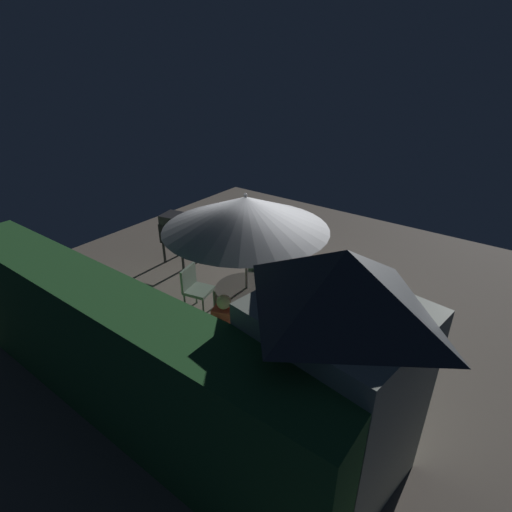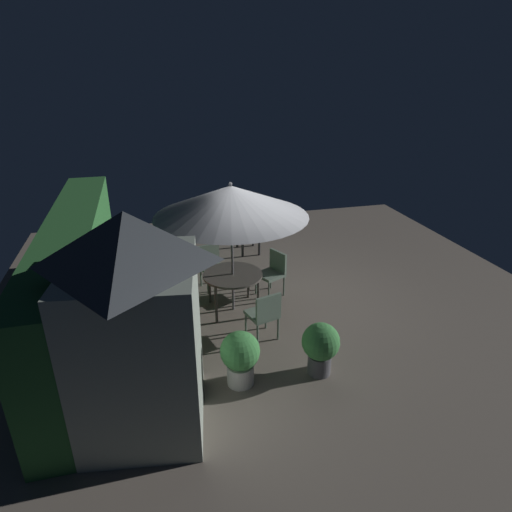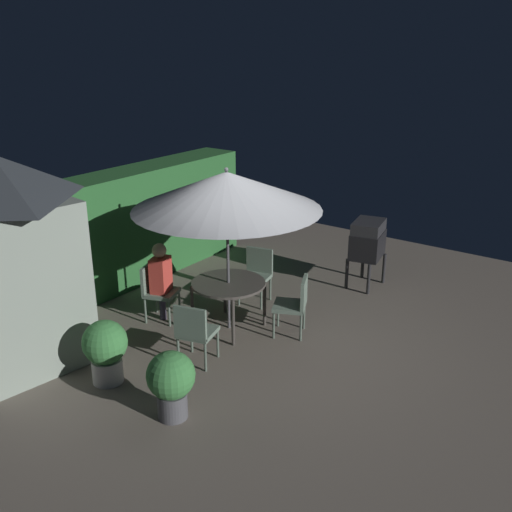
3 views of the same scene
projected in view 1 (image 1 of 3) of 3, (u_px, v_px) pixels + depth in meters
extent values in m
plane|color=#6B6056|center=(274.00, 302.00, 7.95)|extent=(11.00, 11.00, 0.00)
cube|color=#28602D|center=(118.00, 360.00, 4.99)|extent=(6.23, 0.77, 2.01)
cube|color=gray|center=(331.00, 393.00, 4.34)|extent=(1.79, 1.65, 2.25)
pyramid|color=#33383D|center=(344.00, 280.00, 3.69)|extent=(1.90, 1.75, 0.61)
cube|color=slate|center=(286.00, 450.00, 4.00)|extent=(0.67, 0.13, 1.75)
cylinder|color=#47423D|center=(247.00, 289.00, 7.01)|extent=(1.11, 1.11, 0.04)
cylinder|color=#3C3834|center=(277.00, 304.00, 7.25)|extent=(0.05, 0.05, 0.71)
cylinder|color=#3C3834|center=(243.00, 291.00, 7.67)|extent=(0.05, 0.05, 0.71)
cylinder|color=#3C3834|center=(251.00, 325.00, 6.70)|extent=(0.05, 0.05, 0.71)
cylinder|color=#3C3834|center=(216.00, 309.00, 7.11)|extent=(0.05, 0.05, 0.71)
cylinder|color=#4C4C51|center=(246.00, 265.00, 6.80)|extent=(0.04, 0.04, 2.42)
cone|color=gray|center=(246.00, 213.00, 6.37)|extent=(2.72, 2.72, 0.54)
sphere|color=#4C4C51|center=(245.00, 195.00, 6.23)|extent=(0.06, 0.06, 0.06)
cube|color=black|center=(178.00, 232.00, 9.11)|extent=(0.79, 0.63, 0.45)
cube|color=#2B2B2E|center=(177.00, 219.00, 8.97)|extent=(0.75, 0.60, 0.20)
cylinder|color=#262628|center=(196.00, 252.00, 9.32)|extent=(0.06, 0.06, 0.55)
cylinder|color=#262628|center=(177.00, 246.00, 9.65)|extent=(0.06, 0.06, 0.55)
cylinder|color=#262628|center=(183.00, 259.00, 9.02)|extent=(0.06, 0.06, 0.55)
cylinder|color=#262628|center=(164.00, 252.00, 9.35)|extent=(0.06, 0.06, 0.55)
cube|color=slate|center=(225.00, 340.00, 6.21)|extent=(0.59, 0.59, 0.06)
cube|color=slate|center=(220.00, 336.00, 5.92)|extent=(0.45, 0.21, 0.45)
cylinder|color=#516155|center=(209.00, 357.00, 6.19)|extent=(0.04, 0.04, 0.45)
cylinder|color=#516155|center=(234.00, 362.00, 6.09)|extent=(0.04, 0.04, 0.45)
cylinder|color=#516155|center=(219.00, 341.00, 6.53)|extent=(0.04, 0.04, 0.45)
cylinder|color=#516155|center=(242.00, 346.00, 6.43)|extent=(0.04, 0.04, 0.45)
cube|color=slate|center=(305.00, 315.00, 6.80)|extent=(0.57, 0.57, 0.06)
cube|color=slate|center=(318.00, 306.00, 6.63)|extent=(0.17, 0.46, 0.45)
cylinder|color=#516155|center=(312.00, 335.00, 6.67)|extent=(0.04, 0.04, 0.45)
cylinder|color=#516155|center=(318.00, 322.00, 7.00)|extent=(0.04, 0.04, 0.45)
cylinder|color=#516155|center=(289.00, 330.00, 6.80)|extent=(0.04, 0.04, 0.45)
cylinder|color=#516155|center=(296.00, 317.00, 7.13)|extent=(0.04, 0.04, 0.45)
cube|color=slate|center=(257.00, 277.00, 7.94)|extent=(0.61, 0.61, 0.06)
cube|color=slate|center=(259.00, 262.00, 8.03)|extent=(0.44, 0.24, 0.45)
cylinder|color=#516155|center=(269.00, 283.00, 8.18)|extent=(0.04, 0.04, 0.45)
cylinder|color=#516155|center=(250.00, 281.00, 8.26)|extent=(0.04, 0.04, 0.45)
cylinder|color=#516155|center=(265.00, 293.00, 7.84)|extent=(0.04, 0.04, 0.45)
cylinder|color=#516155|center=(245.00, 291.00, 7.91)|extent=(0.04, 0.04, 0.45)
cube|color=slate|center=(199.00, 290.00, 7.50)|extent=(0.55, 0.55, 0.06)
cube|color=slate|center=(188.00, 278.00, 7.47)|extent=(0.15, 0.46, 0.45)
cylinder|color=#516155|center=(196.00, 293.00, 7.83)|extent=(0.04, 0.04, 0.45)
cylinder|color=#516155|center=(185.00, 304.00, 7.51)|extent=(0.04, 0.04, 0.45)
cylinder|color=#516155|center=(214.00, 298.00, 7.69)|extent=(0.04, 0.04, 0.45)
cylinder|color=#516155|center=(203.00, 308.00, 7.36)|extent=(0.04, 0.04, 0.45)
cylinder|color=silver|center=(345.00, 375.00, 5.92)|extent=(0.39, 0.39, 0.32)
sphere|color=#3D8442|center=(347.00, 354.00, 5.74)|extent=(0.57, 0.57, 0.57)
cylinder|color=#4C4C51|center=(380.00, 336.00, 6.75)|extent=(0.35, 0.35, 0.32)
sphere|color=#3D8442|center=(383.00, 317.00, 6.57)|extent=(0.57, 0.57, 0.57)
cube|color=#CC3D33|center=(225.00, 324.00, 6.07)|extent=(0.40, 0.34, 0.55)
sphere|color=tan|center=(224.00, 302.00, 5.89)|extent=(0.22, 0.22, 0.22)
cylinder|color=#383347|center=(226.00, 350.00, 6.30)|extent=(0.10, 0.10, 0.48)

